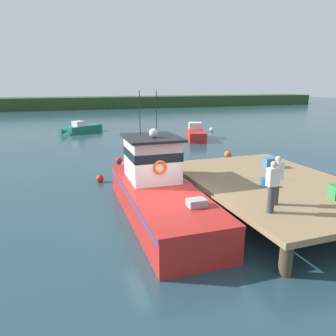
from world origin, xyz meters
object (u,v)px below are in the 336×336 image
Objects in this scene: moored_boat_mid_harbor at (195,133)px; main_fishing_boat at (157,188)px; crate_single_far at (270,163)px; mooring_buoy_channel_marker at (212,130)px; mooring_buoy_outer at (119,160)px; mooring_buoy_spare_mooring at (100,178)px; deckhand_by_the_boat at (277,179)px; moored_boat_off_the_point at (81,129)px; bait_bucket at (264,182)px; mooring_buoy_inshore at (228,155)px; deckhand_further_back at (272,186)px.

main_fishing_boat is at bearing -118.94° from moored_boat_mid_harbor.
mooring_buoy_channel_marker is at bearing 70.95° from crate_single_far.
mooring_buoy_outer is 1.06× the size of mooring_buoy_spare_mooring.
moored_boat_mid_harbor is 13.55× the size of mooring_buoy_channel_marker.
deckhand_by_the_boat is 0.34× the size of moored_boat_off_the_point.
bait_bucket is 23.11m from mooring_buoy_channel_marker.
main_fishing_boat is 22.48× the size of mooring_buoy_channel_marker.
deckhand_by_the_boat is (-2.88, -4.11, 0.63)m from crate_single_far.
main_fishing_boat reaches higher than mooring_buoy_inshore.
moored_boat_off_the_point is (-1.16, 23.59, -0.57)m from main_fishing_boat.
mooring_buoy_outer is 16.63m from mooring_buoy_channel_marker.
mooring_buoy_inshore is at bearing 76.06° from crate_single_far.
moored_boat_mid_harbor is at bearing 72.16° from deckhand_further_back.
deckhand_further_back is (2.44, -3.95, 1.05)m from main_fishing_boat.
deckhand_further_back reaches higher than mooring_buoy_inshore.
mooring_buoy_channel_marker is 20.46m from mooring_buoy_spare_mooring.
main_fishing_boat is 4.67m from deckhand_by_the_boat.
bait_bucket reaches higher than mooring_buoy_channel_marker.
deckhand_further_back is at bearing -112.95° from mooring_buoy_channel_marker.
deckhand_further_back is 12.89m from mooring_buoy_outer.
moored_boat_mid_harbor is at bearing 73.21° from deckhand_by_the_boat.
crate_single_far is 3.16m from bait_bucket.
deckhand_further_back is at bearing -114.08° from mooring_buoy_inshore.
deckhand_further_back reaches higher than bait_bucket.
main_fishing_boat is at bearing 131.21° from deckhand_by_the_boat.
deckhand_further_back is 3.81× the size of mooring_buoy_outer.
moored_boat_mid_harbor reaches higher than mooring_buoy_outer.
deckhand_by_the_boat is at bearing 42.96° from deckhand_further_back.
moored_boat_off_the_point is 18.72m from mooring_buoy_spare_mooring.
mooring_buoy_outer is 4.10m from mooring_buoy_spare_mooring.
main_fishing_boat is 8.63m from mooring_buoy_outer.
bait_bucket is 0.07× the size of moored_boat_off_the_point.
main_fishing_boat reaches higher than moored_boat_mid_harbor.
mooring_buoy_channel_marker is 1.09× the size of mooring_buoy_spare_mooring.
mooring_buoy_spare_mooring is (-1.71, -3.72, -0.01)m from mooring_buoy_outer.
crate_single_far is 5.81m from deckhand_further_back.
mooring_buoy_outer is at bearing -138.10° from mooring_buoy_channel_marker.
bait_bucket is at bearing -105.87° from moored_boat_mid_harbor.
mooring_buoy_inshore is (7.60, 7.60, -0.75)m from main_fishing_boat.
mooring_buoy_inshore is at bearing -111.84° from mooring_buoy_channel_marker.
main_fishing_boat is 24.44× the size of mooring_buoy_spare_mooring.
main_fishing_boat is 10.77m from mooring_buoy_inshore.
crate_single_far is at bearing -109.05° from mooring_buoy_channel_marker.
deckhand_further_back is 27.82m from moored_boat_off_the_point.
mooring_buoy_spare_mooring is (-7.52, 4.19, -1.23)m from crate_single_far.
mooring_buoy_channel_marker reaches higher than mooring_buoy_spare_mooring.
crate_single_far reaches higher than moored_boat_off_the_point.
main_fishing_boat is at bearing -173.35° from crate_single_far.
moored_boat_mid_harbor reaches higher than mooring_buoy_inshore.
crate_single_far reaches higher than mooring_buoy_spare_mooring.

